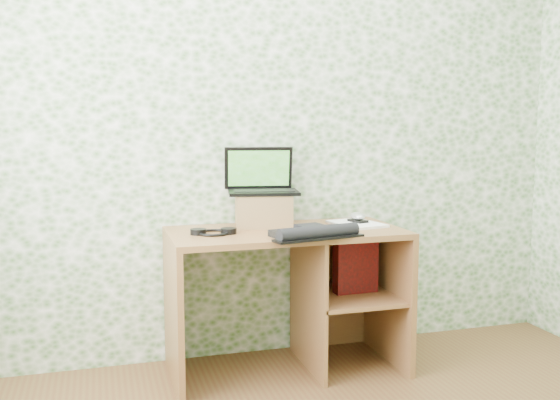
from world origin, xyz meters
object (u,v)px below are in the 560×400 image
object	(u,v)px
desk	(299,278)
riser	(263,210)
keyboard	(315,232)
laptop	(261,182)
notepad	(357,224)

from	to	relation	value
desk	riser	world-z (taller)	riser
riser	keyboard	world-z (taller)	riser
riser	laptop	distance (m)	0.15
laptop	keyboard	bearing A→B (deg)	-59.48
riser	keyboard	bearing A→B (deg)	-67.23
riser	laptop	world-z (taller)	laptop
laptop	keyboard	distance (m)	0.49
laptop	notepad	distance (m)	0.56
desk	riser	size ratio (longest dim) A/B	4.15
laptop	desk	bearing A→B (deg)	-34.30
desk	laptop	distance (m)	0.55
keyboard	notepad	bearing A→B (deg)	26.92
desk	riser	xyz separation A→B (m)	(-0.16, 0.12, 0.36)
laptop	notepad	xyz separation A→B (m)	(0.49, -0.14, -0.22)
riser	notepad	size ratio (longest dim) A/B	0.97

